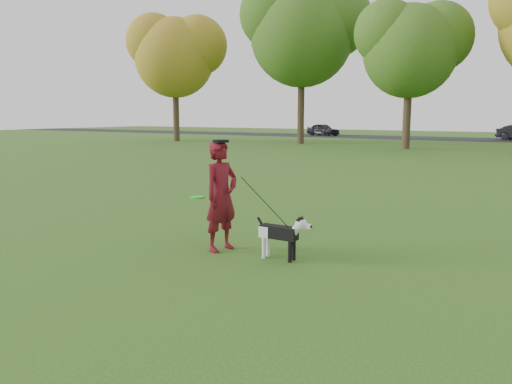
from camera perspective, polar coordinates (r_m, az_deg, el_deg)
The scene contains 7 objects.
ground at distance 7.53m, azimuth -3.60°, elevation -7.68°, with size 120.00×120.00×0.00m, color #285116.
road at distance 46.16m, azimuth 26.14°, elevation 5.36°, with size 120.00×7.00×0.02m, color black.
man at distance 7.85m, azimuth -3.99°, elevation -0.46°, with size 0.64×0.42×1.75m, color #540C0E.
dog at distance 7.40m, azimuth 3.10°, elevation -4.56°, with size 0.92×0.18×0.70m.
car_left at distance 50.13m, azimuth 7.67°, elevation 7.09°, with size 1.40×3.49×1.19m, color black.
man_held_items at distance 7.43m, azimuth 0.64°, elevation -0.90°, with size 1.70×0.39×1.29m.
tree_row at distance 32.89m, azimuth 22.11°, elevation 17.49°, with size 51.74×8.86×12.01m.
Camera 1 is at (4.13, -5.92, 2.15)m, focal length 35.00 mm.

